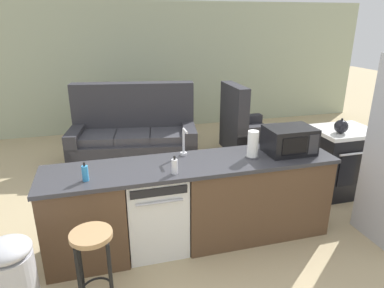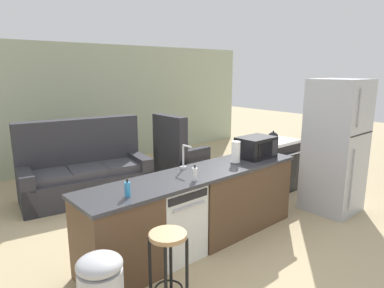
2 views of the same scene
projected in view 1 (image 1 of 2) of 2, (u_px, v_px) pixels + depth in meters
ground_plane at (180, 241)px, 3.66m from camera, size 24.00×24.00×0.00m
wall_back at (146, 68)px, 7.10m from camera, size 10.00×0.06×2.60m
kitchen_counter at (201, 204)px, 3.58m from camera, size 2.94×0.66×0.90m
dishwasher at (155, 210)px, 3.46m from camera, size 0.58×0.61×0.84m
stove_range at (340, 161)px, 4.59m from camera, size 0.76×0.68×0.90m
microwave at (289, 140)px, 3.61m from camera, size 0.50×0.37×0.28m
sink_faucet at (184, 144)px, 3.52m from camera, size 0.07×0.18×0.30m
paper_towel_roll at (253, 145)px, 3.49m from camera, size 0.14×0.14×0.28m
soap_bottle at (175, 166)px, 3.13m from camera, size 0.06×0.06×0.18m
dish_soap_bottle at (85, 173)px, 2.99m from camera, size 0.06×0.06×0.18m
kettle at (341, 126)px, 4.25m from camera, size 0.21×0.17×0.19m
bar_stool at (93, 256)px, 2.62m from camera, size 0.32×0.32×0.74m
trash_bin at (14, 282)px, 2.57m from camera, size 0.35×0.35×0.74m
couch at (134, 138)px, 5.67m from camera, size 2.13×1.24×1.27m
armchair at (244, 132)px, 6.12m from camera, size 0.81×0.85×1.20m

